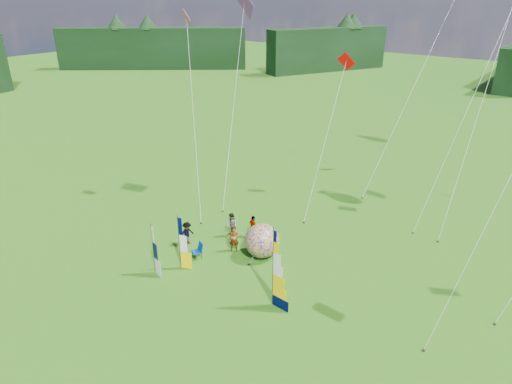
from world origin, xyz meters
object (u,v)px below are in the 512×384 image
Objects in this scene: side_banner_far at (153,249)px; camp_chair at (197,251)px; feather_banner_main at (273,269)px; side_banner_left at (179,243)px; kite_whale at (485,89)px; spectator_d at (253,226)px; spectator_b at (232,225)px; spectator_c at (187,233)px; bol_inflatable at (262,241)px; spectator_a at (234,239)px.

camp_chair is at bearing 86.27° from side_banner_far.
feather_banner_main is 6.58m from side_banner_left.
camp_chair is at bearing -147.01° from kite_whale.
spectator_d is at bearing 139.61° from feather_banner_main.
side_banner_far is (-0.84, -1.32, -0.12)m from side_banner_left.
spectator_b is at bearing 72.42° from side_banner_left.
side_banner_left is 2.98m from spectator_c.
feather_banner_main is 2.06× the size of bol_inflatable.
spectator_b is 19.48m from kite_whale.
side_banner_left is at bearing 71.88° from side_banner_far.
spectator_d is at bearing 60.89° from side_banner_left.
side_banner_far reaches higher than bol_inflatable.
side_banner_far is 3.01m from camp_chair.
spectator_c is at bearing 177.21° from camp_chair.
spectator_c is at bearing -105.64° from spectator_b.
side_banner_far reaches higher than camp_chair.
kite_whale reaches higher than camp_chair.
side_banner_left is 3.82m from spectator_a.
spectator_a is 1.00× the size of spectator_b.
spectator_d is (-1.97, 1.62, -0.32)m from bol_inflatable.
camp_chair is (-6.50, 0.88, -1.75)m from feather_banner_main.
spectator_b is (0.00, 4.82, -0.85)m from side_banner_left.
bol_inflatable is 2.04× the size of camp_chair.
bol_inflatable is 1.27× the size of spectator_b.
spectator_b is at bearing -25.95° from spectator_c.
kite_whale is at bearing 66.80° from spectator_b.
side_banner_left reaches higher than camp_chair.
spectator_d is 1.46× the size of camp_chair.
spectator_b is 3.48m from camp_chair.
spectator_a is at bearing 82.72° from camp_chair.
side_banner_far is 24.21m from kite_whale.
feather_banner_main reaches higher than bol_inflatable.
side_banner_left reaches higher than bol_inflatable.
spectator_a is (1.34, 3.47, -0.85)m from side_banner_left.
bol_inflatable is 5.18m from spectator_c.
feather_banner_main is 6.79m from camp_chair.
side_banner_left is 1.96× the size of spectator_a.
spectator_d is 18.25m from kite_whale.
spectator_b is (-3.13, 0.74, -0.23)m from bol_inflatable.
feather_banner_main is at bearing 157.27° from spectator_d.
spectator_b reaches higher than camp_chair.
spectator_c is 1.98m from camp_chair.
camp_chair is 22.07m from kite_whale.
spectator_d is 4.49m from camp_chair.
spectator_c is 1.49× the size of camp_chair.
camp_chair is (1.74, -0.90, -0.27)m from spectator_c.
spectator_a is (-5.19, 2.99, -1.41)m from feather_banner_main.
spectator_a is at bearing 79.86° from side_banner_far.
spectator_c is 0.09× the size of kite_whale.
spectator_d is at bearing 88.39° from side_banner_far.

